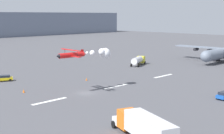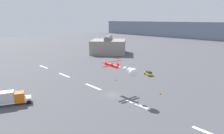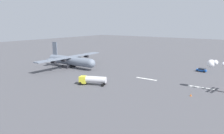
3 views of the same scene
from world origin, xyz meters
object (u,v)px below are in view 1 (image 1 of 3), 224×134
Objects in this scene: cargo_transport_plane at (221,53)px; stunt_biplane_red at (93,53)px; traffic_cone_near at (24,91)px; traffic_cone_far at (86,79)px; semi_truck_orange at (144,126)px; airport_staff_sedan at (4,78)px; fuel_tanker_truck at (138,60)px.

cargo_transport_plane reaches higher than stunt_biplane_red.
cargo_transport_plane is at bearing -6.87° from traffic_cone_near.
cargo_transport_plane is 48.62× the size of traffic_cone_far.
cargo_transport_plane is at bearing -9.54° from traffic_cone_far.
traffic_cone_near is 18.35m from traffic_cone_far.
semi_truck_orange is 17.81× the size of traffic_cone_near.
airport_staff_sedan reaches higher than traffic_cone_near.
semi_truck_orange is at bearing -97.11° from traffic_cone_near.
stunt_biplane_red is 32.94m from semi_truck_orange.
airport_staff_sedan is 6.14× the size of traffic_cone_near.
traffic_cone_near is (-73.14, 8.81, -2.92)m from cargo_transport_plane.
semi_truck_orange is (-16.93, -27.61, -5.99)m from stunt_biplane_red.
semi_truck_orange reaches higher than fuel_tanker_truck.
cargo_transport_plane reaches higher than traffic_cone_near.
cargo_transport_plane is 60.93m from stunt_biplane_red.
semi_truck_orange is at bearing -121.51° from stunt_biplane_red.
traffic_cone_far is at bearing 170.46° from cargo_transport_plane.
traffic_cone_near is (-12.40, 8.65, -7.72)m from stunt_biplane_red.
semi_truck_orange is at bearing -160.53° from cargo_transport_plane.
traffic_cone_far is at bearing -166.43° from fuel_tanker_truck.
semi_truck_orange is 51.52m from airport_staff_sedan.
stunt_biplane_red is at bearing -155.40° from fuel_tanker_truck.
traffic_cone_near is 1.00× the size of traffic_cone_far.
traffic_cone_far is (5.95, 9.05, -7.72)m from stunt_biplane_red.
cargo_transport_plane reaches higher than fuel_tanker_truck.
fuel_tanker_truck is 12.01× the size of traffic_cone_near.
stunt_biplane_red reaches higher than fuel_tanker_truck.
cargo_transport_plane is 82.38m from semi_truck_orange.
fuel_tanker_truck is 1.95× the size of airport_staff_sedan.
traffic_cone_far is at bearing 1.23° from traffic_cone_near.
traffic_cone_far is at bearing 56.68° from stunt_biplane_red.
semi_truck_orange is 43.25m from traffic_cone_far.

